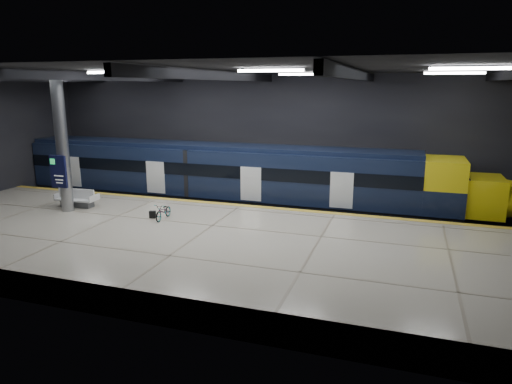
% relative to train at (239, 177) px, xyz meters
% --- Properties ---
extents(ground, '(30.00, 30.00, 0.00)m').
position_rel_train_xyz_m(ground, '(1.09, -5.50, -2.06)').
color(ground, black).
rests_on(ground, ground).
extents(room_shell, '(30.10, 16.10, 8.05)m').
position_rel_train_xyz_m(room_shell, '(1.09, -5.49, 3.66)').
color(room_shell, black).
rests_on(room_shell, ground).
extents(platform, '(30.00, 11.00, 1.10)m').
position_rel_train_xyz_m(platform, '(1.09, -8.00, -1.51)').
color(platform, beige).
rests_on(platform, ground).
extents(safety_strip, '(30.00, 0.40, 0.01)m').
position_rel_train_xyz_m(safety_strip, '(1.09, -2.75, -0.95)').
color(safety_strip, gold).
rests_on(safety_strip, platform).
extents(rails, '(30.00, 1.52, 0.16)m').
position_rel_train_xyz_m(rails, '(1.09, 0.00, -1.98)').
color(rails, gray).
rests_on(rails, ground).
extents(train, '(29.40, 2.84, 3.79)m').
position_rel_train_xyz_m(train, '(0.00, 0.00, 0.00)').
color(train, black).
rests_on(train, ground).
extents(bench, '(2.23, 1.01, 0.97)m').
position_rel_train_xyz_m(bench, '(-7.00, -5.69, -0.62)').
color(bench, '#595B60').
rests_on(bench, platform).
extents(bicycle, '(0.60, 1.51, 0.78)m').
position_rel_train_xyz_m(bicycle, '(-1.51, -6.33, -0.57)').
color(bicycle, '#99999E').
rests_on(bicycle, platform).
extents(pannier_bag, '(0.33, 0.25, 0.35)m').
position_rel_train_xyz_m(pannier_bag, '(-2.11, -6.33, -0.78)').
color(pannier_bag, black).
rests_on(pannier_bag, platform).
extents(info_column, '(0.90, 0.78, 6.90)m').
position_rel_train_xyz_m(info_column, '(-6.91, -6.52, 2.40)').
color(info_column, '#9EA0A5').
rests_on(info_column, platform).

